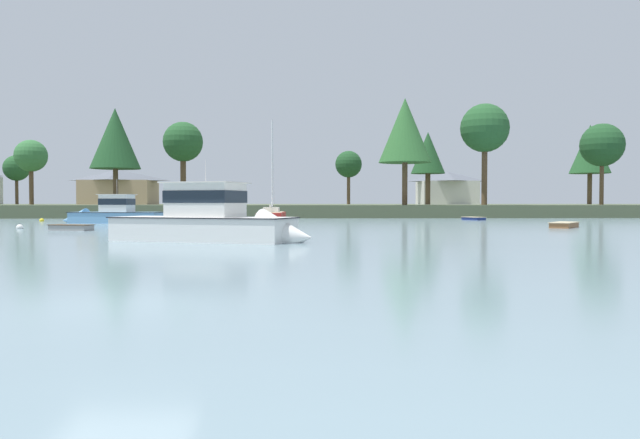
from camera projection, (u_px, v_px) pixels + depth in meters
ground_plane at (123, 304)px, 11.29m from camera, size 434.62×434.62×0.00m
far_shore_bank at (283, 209)px, 101.88m from camera, size 195.58×59.95×1.55m
dinghy_navy at (474, 219)px, 65.18m from camera, size 2.22×2.97×0.46m
sailboat_red at (272, 219)px, 60.73m from camera, size 2.58×8.15×10.77m
cruiser_skyblue at (108, 217)px, 55.51m from camera, size 9.48×3.69×4.90m
cruiser_white at (220, 228)px, 29.63m from camera, size 10.55×6.27×5.03m
dinghy_grey at (71, 228)px, 40.92m from camera, size 3.12×1.98×0.55m
dinghy_wood at (564, 226)px, 45.47m from camera, size 3.24×3.67×0.57m
mooring_buoy_white at (20, 228)px, 43.38m from camera, size 0.48×0.48×0.53m
mooring_buoy_yellow at (42, 221)px, 60.43m from camera, size 0.45×0.45×0.51m
shore_tree_center_right at (485, 129)px, 78.10m from camera, size 6.19×6.19×12.93m
shore_tree_inland_c at (405, 131)px, 74.83m from camera, size 6.45×6.45×13.10m
shore_tree_far_left at (115, 139)px, 79.98m from camera, size 6.49×6.49×12.67m
shore_tree_left_mid at (602, 145)px, 81.24m from camera, size 5.70×5.70×10.80m
shore_tree_left at (183, 143)px, 91.16m from camera, size 5.92×5.92×12.33m
shore_tree_inland_a at (31, 156)px, 90.91m from camera, size 4.74×4.74×9.63m
shore_tree_center_left at (590, 149)px, 102.03m from camera, size 6.63×6.63×13.28m
shore_tree_far_right at (349, 165)px, 100.23m from camera, size 4.37×4.37×8.78m
shore_tree_right at (16, 168)px, 101.60m from camera, size 4.25×4.25×8.15m
shore_tree_center at (428, 153)px, 91.03m from camera, size 5.07×5.07×10.82m
cottage_hillside at (447, 187)px, 101.05m from camera, size 9.71×7.94×5.41m
cottage_eastern at (119, 187)px, 93.55m from camera, size 11.18×8.08×5.33m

